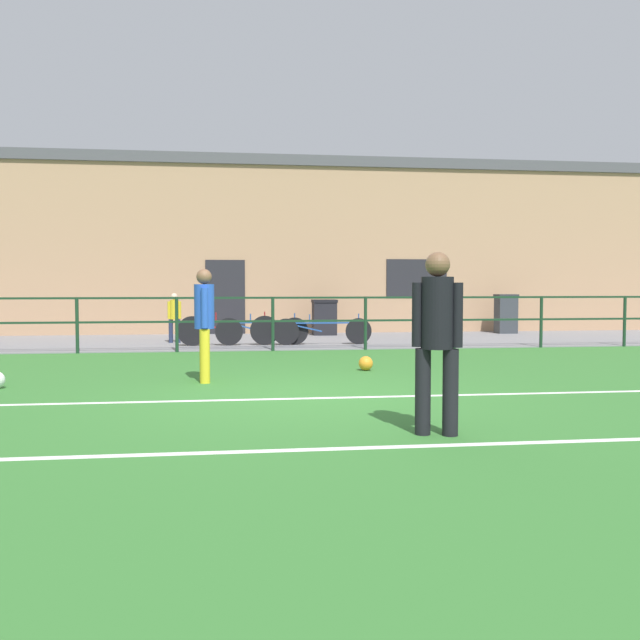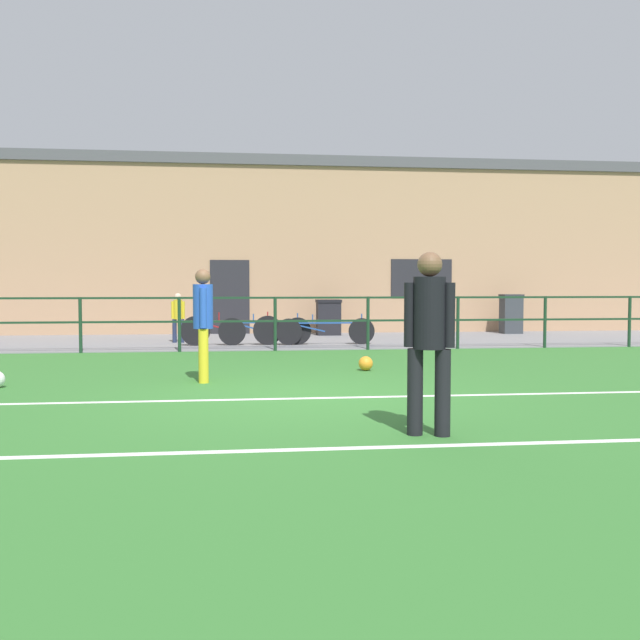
% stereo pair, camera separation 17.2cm
% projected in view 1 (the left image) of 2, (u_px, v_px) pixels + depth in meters
% --- Properties ---
extents(ground, '(60.00, 44.00, 0.04)m').
position_uv_depth(ground, '(304.00, 397.00, 8.69)').
color(ground, '#33702D').
extents(field_line_touchline, '(36.00, 0.11, 0.00)m').
position_uv_depth(field_line_touchline, '(305.00, 398.00, 8.49)').
color(field_line_touchline, white).
rests_on(field_line_touchline, ground).
extents(field_line_hash, '(36.00, 0.11, 0.00)m').
position_uv_depth(field_line_hash, '(340.00, 449.00, 5.88)').
color(field_line_hash, white).
rests_on(field_line_hash, ground).
extents(pavement_strip, '(48.00, 5.00, 0.02)m').
position_uv_depth(pavement_strip, '(266.00, 341.00, 17.10)').
color(pavement_strip, slate).
rests_on(pavement_strip, ground).
extents(perimeter_fence, '(36.07, 0.07, 1.15)m').
position_uv_depth(perimeter_fence, '(273.00, 316.00, 14.59)').
color(perimeter_fence, '#193823').
rests_on(perimeter_fence, ground).
extents(clubhouse_facade, '(28.00, 2.56, 5.07)m').
position_uv_depth(clubhouse_facade, '(259.00, 247.00, 20.63)').
color(clubhouse_facade, tan).
rests_on(clubhouse_facade, ground).
extents(player_goalkeeper, '(0.45, 0.30, 1.70)m').
position_uv_depth(player_goalkeeper, '(437.00, 332.00, 6.38)').
color(player_goalkeeper, black).
rests_on(player_goalkeeper, ground).
extents(player_striker, '(0.29, 0.45, 1.63)m').
position_uv_depth(player_striker, '(204.00, 318.00, 9.88)').
color(player_striker, gold).
rests_on(player_striker, ground).
extents(soccer_ball_spare, '(0.23, 0.23, 0.23)m').
position_uv_depth(soccer_ball_spare, '(366.00, 363.00, 11.26)').
color(soccer_ball_spare, orange).
rests_on(soccer_ball_spare, ground).
extents(spectator_child, '(0.32, 0.21, 1.18)m').
position_uv_depth(spectator_child, '(174.00, 315.00, 16.41)').
color(spectator_child, '#232D4C').
rests_on(spectator_child, pavement_strip).
extents(bicycle_parked_0, '(2.31, 0.04, 0.71)m').
position_uv_depth(bicycle_parked_0, '(322.00, 331.00, 15.89)').
color(bicycle_parked_0, black).
rests_on(bicycle_parked_0, pavement_strip).
extents(bicycle_parked_2, '(2.31, 0.04, 0.77)m').
position_uv_depth(bicycle_parked_2, '(228.00, 330.00, 15.67)').
color(bicycle_parked_2, black).
rests_on(bicycle_parked_2, pavement_strip).
extents(bicycle_parked_3, '(2.13, 0.04, 0.73)m').
position_uv_depth(bicycle_parked_3, '(262.00, 331.00, 15.77)').
color(bicycle_parked_3, black).
rests_on(bicycle_parked_3, pavement_strip).
extents(trash_bin_0, '(0.57, 0.49, 1.11)m').
position_uv_depth(trash_bin_0, '(506.00, 314.00, 19.67)').
color(trash_bin_0, '#33383D').
rests_on(trash_bin_0, pavement_strip).
extents(trash_bin_1, '(0.67, 0.57, 0.98)m').
position_uv_depth(trash_bin_1, '(324.00, 317.00, 18.98)').
color(trash_bin_1, black).
rests_on(trash_bin_1, pavement_strip).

